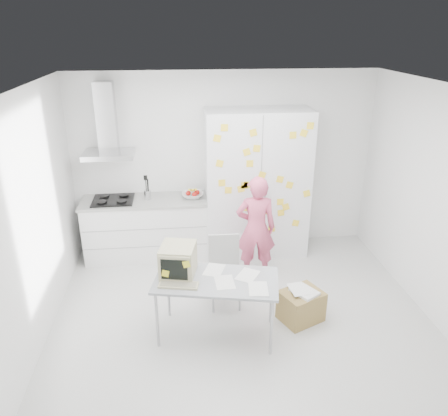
{
  "coord_description": "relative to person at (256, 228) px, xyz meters",
  "views": [
    {
      "loc": [
        -0.68,
        -4.31,
        3.28
      ],
      "look_at": [
        -0.14,
        0.69,
        1.16
      ],
      "focal_mm": 35.0,
      "sensor_mm": 36.0,
      "label": 1
    }
  ],
  "objects": [
    {
      "name": "floor",
      "position": [
        -0.32,
        -0.93,
        -0.75
      ],
      "size": [
        4.5,
        4.0,
        0.02
      ],
      "primitive_type": "cube",
      "color": "silver",
      "rests_on": "ground"
    },
    {
      "name": "walls",
      "position": [
        -0.32,
        -0.21,
        0.61
      ],
      "size": [
        4.52,
        4.01,
        2.7
      ],
      "color": "white",
      "rests_on": "ground"
    },
    {
      "name": "ceiling",
      "position": [
        -0.32,
        -0.93,
        1.96
      ],
      "size": [
        4.5,
        4.0,
        0.02
      ],
      "primitive_type": "cube",
      "color": "white",
      "rests_on": "walls"
    },
    {
      "name": "counter_run",
      "position": [
        -1.51,
        0.77,
        -0.27
      ],
      "size": [
        1.84,
        0.63,
        1.28
      ],
      "color": "white",
      "rests_on": "ground"
    },
    {
      "name": "range_hood",
      "position": [
        -1.97,
        0.91,
        1.22
      ],
      "size": [
        0.7,
        0.48,
        1.01
      ],
      "color": "silver",
      "rests_on": "walls"
    },
    {
      "name": "tall_cabinet",
      "position": [
        0.13,
        0.75,
        0.36
      ],
      "size": [
        1.5,
        0.68,
        2.2
      ],
      "color": "silver",
      "rests_on": "ground"
    },
    {
      "name": "person",
      "position": [
        0.0,
        0.0,
        0.0
      ],
      "size": [
        0.56,
        0.39,
        1.48
      ],
      "primitive_type": "imported",
      "rotation": [
        0.0,
        0.0,
        3.07
      ],
      "color": "#D45275",
      "rests_on": "ground"
    },
    {
      "name": "desk",
      "position": [
        -0.9,
        -1.09,
        0.07
      ],
      "size": [
        1.45,
        0.93,
        1.07
      ],
      "rotation": [
        0.0,
        0.0,
        -0.21
      ],
      "color": "#93969C",
      "rests_on": "ground"
    },
    {
      "name": "chair",
      "position": [
        -0.48,
        -0.55,
        -0.24
      ],
      "size": [
        0.41,
        0.41,
        0.89
      ],
      "rotation": [
        0.0,
        0.0,
        -0.01
      ],
      "color": "#A4A3A1",
      "rests_on": "ground"
    },
    {
      "name": "cardboard_box",
      "position": [
        0.38,
        -1.03,
        -0.55
      ],
      "size": [
        0.58,
        0.54,
        0.41
      ],
      "rotation": [
        0.0,
        0.0,
        0.43
      ],
      "color": "olive",
      "rests_on": "ground"
    }
  ]
}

